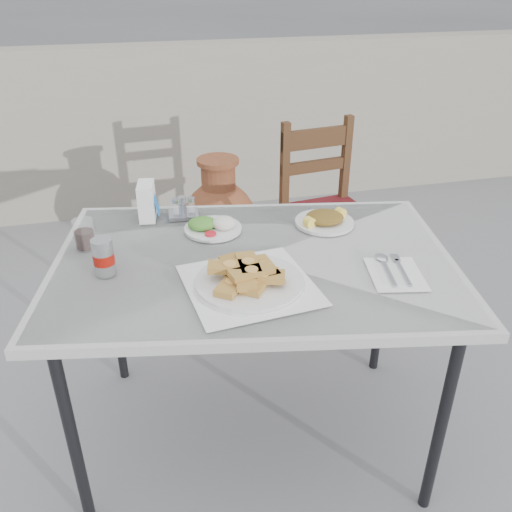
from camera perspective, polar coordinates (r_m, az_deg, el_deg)
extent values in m
plane|color=slate|center=(2.36, 1.76, -18.29)|extent=(80.00, 80.00, 0.00)
cylinder|color=black|center=(1.90, -18.71, -17.94)|extent=(0.04, 0.04, 0.78)
cylinder|color=black|center=(1.95, 18.91, -16.51)|extent=(0.04, 0.04, 0.78)
cylinder|color=black|center=(2.45, -14.70, -5.21)|extent=(0.04, 0.04, 0.78)
cylinder|color=black|center=(2.49, 13.14, -4.40)|extent=(0.04, 0.04, 0.78)
cube|color=white|center=(1.86, -0.22, -0.71)|extent=(1.51, 1.17, 0.03)
cube|color=white|center=(1.85, -0.22, -0.19)|extent=(1.46, 1.11, 0.01)
cube|color=white|center=(1.70, -0.71, -3.04)|extent=(0.42, 0.42, 0.00)
cylinder|color=silver|center=(1.69, -0.71, -2.75)|extent=(0.34, 0.34, 0.02)
cylinder|color=silver|center=(1.69, -0.71, -2.90)|extent=(0.35, 0.35, 0.01)
cylinder|color=silver|center=(2.04, -4.54, 2.89)|extent=(0.22, 0.22, 0.01)
ellipsoid|color=silver|center=(2.03, -3.43, 3.49)|extent=(0.09, 0.09, 0.05)
ellipsoid|color=#3A6F1F|center=(2.04, -5.71, 3.43)|extent=(0.11, 0.10, 0.04)
cylinder|color=red|center=(1.98, -4.82, 2.35)|extent=(0.04, 0.04, 0.01)
cylinder|color=silver|center=(2.10, 7.20, 3.55)|extent=(0.23, 0.23, 0.01)
ellipsoid|color=#246419|center=(2.09, 7.23, 4.06)|extent=(0.15, 0.14, 0.04)
cylinder|color=yellow|center=(2.04, 5.64, 3.54)|extent=(0.05, 0.04, 0.04)
cylinder|color=yellow|center=(2.14, 8.86, 4.50)|extent=(0.05, 0.04, 0.04)
cylinder|color=silver|center=(1.80, -15.75, -0.09)|extent=(0.07, 0.07, 0.12)
cylinder|color=#AC160C|center=(1.80, -15.73, -0.23)|extent=(0.07, 0.07, 0.04)
cylinder|color=#B9B9C1|center=(1.77, -16.00, 1.56)|extent=(0.06, 0.06, 0.00)
cylinder|color=white|center=(1.99, -17.65, 2.24)|extent=(0.07, 0.07, 0.11)
cylinder|color=black|center=(2.00, -17.56, 1.70)|extent=(0.07, 0.07, 0.06)
cube|color=white|center=(2.15, -11.43, 5.68)|extent=(0.08, 0.13, 0.14)
cube|color=blue|center=(2.15, -10.44, 5.44)|extent=(0.03, 0.06, 0.08)
cube|color=#B9B9C1|center=(2.17, -7.63, 4.37)|extent=(0.12, 0.10, 0.01)
cylinder|color=white|center=(2.13, -8.40, 5.06)|extent=(0.03, 0.03, 0.07)
cylinder|color=white|center=(2.13, -6.84, 5.23)|extent=(0.03, 0.03, 0.07)
cylinder|color=#B9B9C1|center=(2.18, -7.77, 5.49)|extent=(0.03, 0.03, 0.06)
cube|color=white|center=(1.81, 14.47, -1.84)|extent=(0.21, 0.24, 0.00)
cube|color=#B9B9C1|center=(1.80, 13.77, -1.68)|extent=(0.05, 0.17, 0.00)
ellipsoid|color=#B9B9C1|center=(1.88, 13.07, -0.14)|extent=(0.04, 0.05, 0.01)
cube|color=#B9B9C1|center=(1.81, 15.22, -1.64)|extent=(0.05, 0.17, 0.00)
cube|color=#B9B9C1|center=(1.89, 14.45, -0.17)|extent=(0.04, 0.05, 0.00)
cube|color=black|center=(2.86, 5.87, -2.77)|extent=(0.05, 0.05, 0.47)
cube|color=black|center=(3.03, 12.18, -1.35)|extent=(0.05, 0.05, 0.47)
cube|color=black|center=(3.15, 2.81, 0.55)|extent=(0.05, 0.05, 0.47)
cube|color=black|center=(3.30, 8.74, 1.68)|extent=(0.05, 0.05, 0.47)
cube|color=#5C121B|center=(2.96, 7.72, 3.99)|extent=(0.49, 0.49, 0.05)
cube|color=black|center=(2.94, 3.04, 9.00)|extent=(0.05, 0.05, 0.52)
cube|color=black|center=(3.11, 9.41, 9.77)|extent=(0.05, 0.05, 0.52)
cube|color=black|center=(2.97, 6.48, 12.23)|extent=(0.42, 0.09, 0.10)
cube|color=black|center=(3.02, 6.31, 9.41)|extent=(0.42, 0.09, 0.06)
cylinder|color=brown|center=(3.28, -3.62, -2.08)|extent=(0.34, 0.34, 0.08)
ellipsoid|color=brown|center=(3.12, -3.80, 3.02)|extent=(0.44, 0.44, 0.55)
cylinder|color=beige|center=(3.12, -3.80, 3.02)|extent=(0.45, 0.45, 0.06)
cylinder|color=brown|center=(3.00, -3.99, 8.24)|extent=(0.19, 0.19, 0.17)
cylinder|color=brown|center=(2.97, -4.05, 9.94)|extent=(0.23, 0.23, 0.03)
cube|color=gray|center=(4.21, -7.54, 13.20)|extent=(6.00, 0.25, 1.20)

